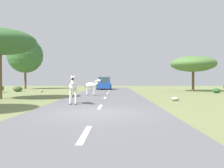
{
  "coord_description": "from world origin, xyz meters",
  "views": [
    {
      "loc": [
        0.82,
        -9.91,
        1.42
      ],
      "look_at": [
        0.57,
        10.74,
        1.04
      ],
      "focal_mm": 38.13,
      "sensor_mm": 36.0,
      "label": 1
    }
  ],
  "objects_px": {
    "car_0": "(104,84)",
    "tree_2": "(193,64)",
    "zebra_1": "(92,85)",
    "rock_1": "(175,99)",
    "bush_3": "(216,91)",
    "bush_1": "(18,89)",
    "tree_1": "(25,55)",
    "rock_2": "(41,91)",
    "zebra_0": "(73,87)"
  },
  "relations": [
    {
      "from": "car_0",
      "to": "bush_1",
      "type": "distance_m",
      "value": 11.51
    },
    {
      "from": "tree_2",
      "to": "bush_1",
      "type": "height_order",
      "value": "tree_2"
    },
    {
      "from": "bush_3",
      "to": "bush_1",
      "type": "bearing_deg",
      "value": 173.25
    },
    {
      "from": "car_0",
      "to": "tree_2",
      "type": "distance_m",
      "value": 12.2
    },
    {
      "from": "tree_1",
      "to": "bush_3",
      "type": "distance_m",
      "value": 27.37
    },
    {
      "from": "tree_1",
      "to": "tree_2",
      "type": "xyz_separation_m",
      "value": [
        23.41,
        -7.01,
        -1.79
      ]
    },
    {
      "from": "zebra_0",
      "to": "bush_3",
      "type": "distance_m",
      "value": 17.81
    },
    {
      "from": "zebra_1",
      "to": "rock_1",
      "type": "distance_m",
      "value": 7.75
    },
    {
      "from": "rock_2",
      "to": "tree_1",
      "type": "bearing_deg",
      "value": 120.44
    },
    {
      "from": "car_0",
      "to": "bush_3",
      "type": "xyz_separation_m",
      "value": [
        12.3,
        -8.31,
        -0.59
      ]
    },
    {
      "from": "zebra_0",
      "to": "bush_3",
      "type": "bearing_deg",
      "value": -145.61
    },
    {
      "from": "rock_2",
      "to": "car_0",
      "type": "bearing_deg",
      "value": 41.54
    },
    {
      "from": "car_0",
      "to": "rock_2",
      "type": "height_order",
      "value": "car_0"
    },
    {
      "from": "zebra_1",
      "to": "car_0",
      "type": "relative_size",
      "value": 0.35
    },
    {
      "from": "bush_3",
      "to": "rock_2",
      "type": "relative_size",
      "value": 2.19
    },
    {
      "from": "bush_3",
      "to": "zebra_1",
      "type": "bearing_deg",
      "value": -160.24
    },
    {
      "from": "zebra_1",
      "to": "bush_3",
      "type": "relative_size",
      "value": 1.82
    },
    {
      "from": "zebra_1",
      "to": "tree_1",
      "type": "distance_m",
      "value": 20.01
    },
    {
      "from": "rock_2",
      "to": "rock_1",
      "type": "bearing_deg",
      "value": -42.31
    },
    {
      "from": "zebra_1",
      "to": "bush_3",
      "type": "distance_m",
      "value": 13.62
    },
    {
      "from": "bush_3",
      "to": "rock_1",
      "type": "height_order",
      "value": "bush_3"
    },
    {
      "from": "rock_1",
      "to": "car_0",
      "type": "bearing_deg",
      "value": 107.49
    },
    {
      "from": "zebra_0",
      "to": "rock_2",
      "type": "relative_size",
      "value": 4.46
    },
    {
      "from": "car_0",
      "to": "bush_3",
      "type": "height_order",
      "value": "car_0"
    },
    {
      "from": "zebra_1",
      "to": "zebra_0",
      "type": "bearing_deg",
      "value": 7.34
    },
    {
      "from": "zebra_0",
      "to": "tree_1",
      "type": "xyz_separation_m",
      "value": [
        -11.44,
        23.02,
        4.12
      ]
    },
    {
      "from": "tree_1",
      "to": "zebra_1",
      "type": "bearing_deg",
      "value": -53.01
    },
    {
      "from": "zebra_0",
      "to": "tree_1",
      "type": "bearing_deg",
      "value": -71.61
    },
    {
      "from": "zebra_0",
      "to": "car_0",
      "type": "relative_size",
      "value": 0.39
    },
    {
      "from": "zebra_1",
      "to": "rock_1",
      "type": "bearing_deg",
      "value": 61.79
    },
    {
      "from": "car_0",
      "to": "tree_2",
      "type": "relative_size",
      "value": 0.8
    },
    {
      "from": "tree_1",
      "to": "rock_2",
      "type": "height_order",
      "value": "tree_1"
    },
    {
      "from": "car_0",
      "to": "tree_1",
      "type": "distance_m",
      "value": 13.28
    },
    {
      "from": "car_0",
      "to": "bush_1",
      "type": "xyz_separation_m",
      "value": [
        -10.01,
        -5.67,
        -0.52
      ]
    },
    {
      "from": "tree_1",
      "to": "bush_1",
      "type": "bearing_deg",
      "value": -74.89
    },
    {
      "from": "zebra_0",
      "to": "bush_3",
      "type": "xyz_separation_m",
      "value": [
        13.14,
        12.0,
        -0.77
      ]
    },
    {
      "from": "tree_1",
      "to": "rock_2",
      "type": "xyz_separation_m",
      "value": [
        5.25,
        -8.94,
        -5.04
      ]
    },
    {
      "from": "car_0",
      "to": "rock_1",
      "type": "distance_m",
      "value": 18.54
    },
    {
      "from": "zebra_0",
      "to": "zebra_1",
      "type": "bearing_deg",
      "value": -100.61
    },
    {
      "from": "zebra_1",
      "to": "tree_2",
      "type": "height_order",
      "value": "tree_2"
    },
    {
      "from": "tree_2",
      "to": "bush_3",
      "type": "relative_size",
      "value": 6.5
    },
    {
      "from": "zebra_1",
      "to": "tree_1",
      "type": "xyz_separation_m",
      "value": [
        -11.77,
        15.63,
        4.22
      ]
    },
    {
      "from": "zebra_0",
      "to": "car_0",
      "type": "xyz_separation_m",
      "value": [
        0.83,
        20.31,
        -0.17
      ]
    },
    {
      "from": "tree_1",
      "to": "zebra_0",
      "type": "bearing_deg",
      "value": -63.59
    },
    {
      "from": "zebra_1",
      "to": "tree_1",
      "type": "relative_size",
      "value": 0.2
    },
    {
      "from": "car_0",
      "to": "tree_1",
      "type": "xyz_separation_m",
      "value": [
        -12.27,
        2.72,
        4.29
      ]
    },
    {
      "from": "tree_2",
      "to": "zebra_1",
      "type": "bearing_deg",
      "value": -143.49
    },
    {
      "from": "rock_1",
      "to": "rock_2",
      "type": "height_order",
      "value": "rock_1"
    },
    {
      "from": "bush_1",
      "to": "tree_2",
      "type": "bearing_deg",
      "value": 3.72
    },
    {
      "from": "car_0",
      "to": "tree_2",
      "type": "bearing_deg",
      "value": -22.21
    }
  ]
}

